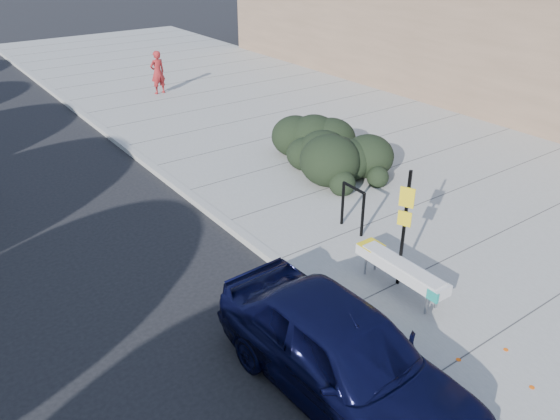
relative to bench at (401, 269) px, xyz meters
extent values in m
plane|color=black|center=(-1.21, 0.16, -0.63)|extent=(120.00, 120.00, 0.00)
cube|color=gray|center=(4.39, 5.16, -0.55)|extent=(11.20, 50.00, 0.15)
cube|color=#9E9E99|center=(-1.21, 5.16, -0.54)|extent=(0.22, 50.00, 0.17)
cylinder|color=gray|center=(-0.13, -0.76, -0.29)|extent=(0.05, 0.05, 0.38)
cylinder|color=gray|center=(0.13, -0.76, -0.29)|extent=(0.05, 0.05, 0.38)
cylinder|color=gray|center=(-0.13, 0.76, -0.29)|extent=(0.05, 0.05, 0.38)
cylinder|color=gray|center=(0.14, 0.76, -0.29)|extent=(0.05, 0.05, 0.38)
cylinder|color=gray|center=(-0.13, 0.00, -0.13)|extent=(0.04, 1.51, 0.03)
cylinder|color=gray|center=(0.13, 0.00, -0.13)|extent=(0.04, 1.51, 0.03)
cube|color=#B2B2B2|center=(0.00, 0.00, 0.01)|extent=(0.41, 1.99, 0.21)
cube|color=yellow|center=(0.01, 0.78, 0.12)|extent=(0.41, 0.40, 0.02)
cube|color=teal|center=(-0.19, -0.90, 0.01)|extent=(0.05, 0.23, 0.19)
cylinder|color=black|center=(0.83, 1.87, 0.04)|extent=(0.07, 0.07, 1.03)
cylinder|color=black|center=(0.85, 2.53, 0.04)|extent=(0.07, 0.07, 1.03)
cylinder|color=black|center=(0.84, 2.20, 0.55)|extent=(0.09, 0.66, 0.07)
cube|color=black|center=(0.15, 0.16, 0.69)|extent=(0.07, 0.07, 2.32)
cube|color=yellow|center=(0.11, 0.14, 1.36)|extent=(0.13, 0.25, 0.38)
cube|color=yellow|center=(0.11, 0.14, 0.94)|extent=(0.12, 0.24, 0.29)
ellipsoid|color=black|center=(2.79, 5.37, 0.25)|extent=(2.51, 4.11, 1.44)
imported|color=black|center=(-2.44, -1.14, 0.13)|extent=(1.98, 4.50, 1.51)
imported|color=maroon|center=(2.18, 15.05, 0.37)|extent=(0.65, 0.46, 1.69)
camera|label=1|loc=(-6.66, -5.43, 5.53)|focal=35.00mm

